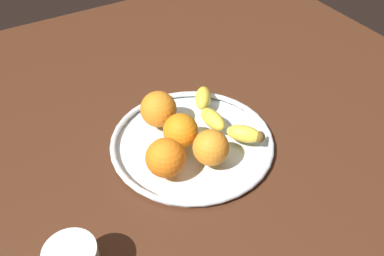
{
  "coord_description": "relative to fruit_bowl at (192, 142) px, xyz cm",
  "views": [
    {
      "loc": [
        54.39,
        -31.9,
        60.71
      ],
      "look_at": [
        0.0,
        0.0,
        4.8
      ],
      "focal_mm": 39.92,
      "sensor_mm": 36.0,
      "label": 1
    }
  ],
  "objects": [
    {
      "name": "ground_plane",
      "position": [
        0.0,
        0.0,
        -2.92
      ],
      "size": [
        138.91,
        138.91,
        4.0
      ],
      "primitive_type": "cube",
      "color": "#452515"
    },
    {
      "name": "fruit_bowl",
      "position": [
        0.0,
        0.0,
        0.0
      ],
      "size": [
        33.24,
        33.24,
        1.8
      ],
      "color": "silver",
      "rests_on": "ground_plane"
    },
    {
      "name": "banana",
      "position": [
        -1.14,
        7.66,
        2.59
      ],
      "size": [
        21.97,
        8.58,
        3.41
      ],
      "rotation": [
        0.0,
        0.0,
        0.06
      ],
      "color": "yellow",
      "rests_on": "fruit_bowl"
    },
    {
      "name": "orange_back_right",
      "position": [
        -0.14,
        -2.57,
        4.34
      ],
      "size": [
        6.92,
        6.92,
        6.92
      ],
      "primitive_type": "sphere",
      "color": "orange",
      "rests_on": "fruit_bowl"
    },
    {
      "name": "orange_center",
      "position": [
        -7.81,
        -3.41,
        4.65
      ],
      "size": [
        7.53,
        7.53,
        7.53
      ],
      "primitive_type": "sphere",
      "color": "orange",
      "rests_on": "fruit_bowl"
    },
    {
      "name": "orange_front_right",
      "position": [
        6.96,
        0.38,
        4.34
      ],
      "size": [
        6.91,
        6.91,
        6.91
      ],
      "primitive_type": "sphere",
      "color": "orange",
      "rests_on": "fruit_bowl"
    },
    {
      "name": "orange_front_left",
      "position": [
        5.25,
        -8.66,
        4.55
      ],
      "size": [
        7.33,
        7.33,
        7.33
      ],
      "primitive_type": "sphere",
      "color": "orange",
      "rests_on": "fruit_bowl"
    }
  ]
}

